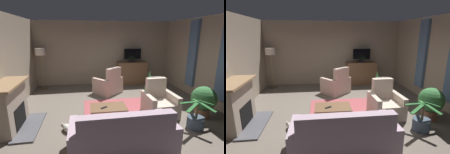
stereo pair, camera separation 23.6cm
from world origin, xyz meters
The scene contains 18 objects.
ground_plane centered at (0.00, 0.00, -0.02)m, with size 6.66×6.85×0.04m, color #665B51.
wall_back centered at (0.00, 3.18, 1.42)m, with size 6.66×0.10×2.83m, color gray.
wall_right_with_window centered at (3.08, 0.00, 1.42)m, with size 0.10×6.85×2.83m, color gray.
curtain_panel_far centered at (2.97, 1.07, 1.56)m, with size 0.10×0.44×2.38m, color slate.
rug_central centered at (0.11, 0.19, 0.01)m, with size 2.22×1.69×0.01m, color #9E474C.
fireplace centered at (-2.75, -0.45, 0.55)m, with size 0.95×1.41×1.16m.
tv_cabinet centered at (1.21, 2.83, 0.49)m, with size 1.33×0.56×1.03m.
television centered at (1.21, 2.77, 1.35)m, with size 0.78×0.20×0.60m.
coffee_table centered at (-0.39, -0.57, 0.40)m, with size 0.93×0.62×0.45m.
tv_remote centered at (-0.51, -0.63, 0.46)m, with size 0.17×0.05×0.02m, color black.
sofa_floral centered at (-0.28, -1.75, 0.32)m, with size 2.01×0.88×0.94m.
armchair_beside_cabinet centered at (1.12, -0.32, 0.32)m, with size 0.86×0.86×1.03m.
armchair_facing_sofa centered at (-0.03, 1.71, 0.34)m, with size 1.22×1.20×1.06m.
potted_plant_leafy_by_curtain centered at (2.23, -0.69, 0.50)m, with size 0.65×0.65×0.88m.
potted_plant_on_hearth_side centered at (1.68, -1.18, 0.19)m, with size 0.95×0.81×0.73m.
potted_plant_tall_palm_by_window centered at (1.30, 0.91, 0.56)m, with size 0.40×0.40×1.04m.
cat centered at (-1.38, -0.85, 0.09)m, with size 0.38×0.62×0.19m.
floor_lamp centered at (-2.68, 2.76, 1.40)m, with size 0.39×0.39×1.71m.
Camera 1 is at (-0.97, -4.53, 2.24)m, focal length 27.13 mm.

